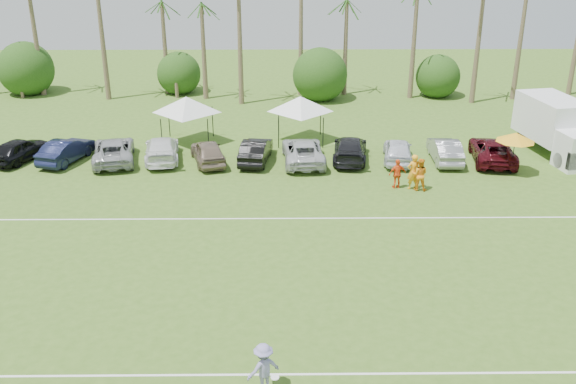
{
  "coord_description": "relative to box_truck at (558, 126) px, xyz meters",
  "views": [
    {
      "loc": [
        2.79,
        -15.05,
        13.73
      ],
      "look_at": [
        3.1,
        13.63,
        1.6
      ],
      "focal_mm": 40.0,
      "sensor_mm": 36.0,
      "label": 1
    }
  ],
  "objects": [
    {
      "name": "sideline_player_c",
      "position": [
        -10.98,
        -5.52,
        -1.01
      ],
      "size": [
        1.06,
        0.63,
        1.69
      ],
      "primitive_type": "imported",
      "rotation": [
        0.0,
        0.0,
        3.37
      ],
      "color": "#F3541B",
      "rests_on": "ground"
    },
    {
      "name": "bush_tree_2",
      "position": [
        -14.18,
        15.54,
        -0.06
      ],
      "size": [
        4.0,
        4.0,
        4.0
      ],
      "color": "brown",
      "rests_on": "ground"
    },
    {
      "name": "parked_car_1",
      "position": [
        -30.67,
        -1.0,
        -1.14
      ],
      "size": [
        2.72,
        4.63,
        1.44
      ],
      "primitive_type": "imported",
      "rotation": [
        0.0,
        0.0,
        2.85
      ],
      "color": "#121734",
      "rests_on": "ground"
    },
    {
      "name": "canopy_tent_left",
      "position": [
        -23.61,
        2.45,
        1.33
      ],
      "size": [
        4.6,
        4.6,
        3.72
      ],
      "color": "black",
      "rests_on": "ground"
    },
    {
      "name": "parked_car_5",
      "position": [
        -18.98,
        -1.15,
        -1.14
      ],
      "size": [
        2.09,
        4.54,
        1.44
      ],
      "primitive_type": "imported",
      "rotation": [
        0.0,
        0.0,
        3.01
      ],
      "color": "black",
      "rests_on": "ground"
    },
    {
      "name": "parked_car_10",
      "position": [
        -4.37,
        -1.27,
        -1.14
      ],
      "size": [
        3.07,
        5.46,
        1.44
      ],
      "primitive_type": "imported",
      "rotation": [
        0.0,
        0.0,
        3.01
      ],
      "color": "#420A11",
      "rests_on": "ground"
    },
    {
      "name": "parked_car_9",
      "position": [
        -7.29,
        -1.18,
        -1.14
      ],
      "size": [
        1.65,
        4.41,
        1.44
      ],
      "primitive_type": "imported",
      "rotation": [
        0.0,
        0.0,
        3.11
      ],
      "color": "gray",
      "rests_on": "ground"
    },
    {
      "name": "bush_tree_3",
      "position": [
        -4.18,
        15.54,
        -0.06
      ],
      "size": [
        4.0,
        4.0,
        4.0
      ],
      "color": "brown",
      "rests_on": "ground"
    },
    {
      "name": "palm_tree_4",
      "position": [
        -24.18,
        14.54,
        5.62
      ],
      "size": [
        2.4,
        2.4,
        8.9
      ],
      "color": "brown",
      "rests_on": "ground"
    },
    {
      "name": "market_umbrella",
      "position": [
        -3.87,
        -3.39,
        0.41
      ],
      "size": [
        2.27,
        2.27,
        2.52
      ],
      "color": "black",
      "rests_on": "ground"
    },
    {
      "name": "parked_car_2",
      "position": [
        -27.75,
        -1.04,
        -1.14
      ],
      "size": [
        3.38,
        5.56,
        1.44
      ],
      "primitive_type": "imported",
      "rotation": [
        0.0,
        0.0,
        3.34
      ],
      "color": "#9D9EA0",
      "rests_on": "ground"
    },
    {
      "name": "sideline_player_a",
      "position": [
        -10.13,
        -5.62,
        -0.85
      ],
      "size": [
        0.84,
        0.68,
        2.01
      ],
      "primitive_type": "imported",
      "rotation": [
        0.0,
        0.0,
        3.44
      ],
      "color": "#FFA21C",
      "rests_on": "ground"
    },
    {
      "name": "palm_tree_8",
      "position": [
        -7.18,
        14.54,
        5.62
      ],
      "size": [
        2.4,
        2.4,
        8.9
      ],
      "color": "brown",
      "rests_on": "ground"
    },
    {
      "name": "parked_car_8",
      "position": [
        -10.21,
        -1.18,
        -1.14
      ],
      "size": [
        2.24,
        4.41,
        1.44
      ],
      "primitive_type": "imported",
      "rotation": [
        0.0,
        0.0,
        3.01
      ],
      "color": "silver",
      "rests_on": "ground"
    },
    {
      "name": "canopy_tent_right",
      "position": [
        -16.13,
        2.82,
        1.24
      ],
      "size": [
        4.47,
        4.47,
        3.62
      ],
      "color": "black",
      "rests_on": "ground"
    },
    {
      "name": "sideline_player_b",
      "position": [
        -9.81,
        -5.82,
        -0.93
      ],
      "size": [
        1.03,
        0.88,
        1.84
      ],
      "primitive_type": "imported",
      "rotation": [
        0.0,
        0.0,
        2.92
      ],
      "color": "orange",
      "rests_on": "ground"
    },
    {
      "name": "bush_tree_0",
      "position": [
        -39.18,
        15.54,
        -0.06
      ],
      "size": [
        4.0,
        4.0,
        4.0
      ],
      "color": "brown",
      "rests_on": "ground"
    },
    {
      "name": "parked_car_3",
      "position": [
        -24.83,
        -0.79,
        -1.14
      ],
      "size": [
        2.73,
        5.21,
        1.44
      ],
      "primitive_type": "imported",
      "rotation": [
        0.0,
        0.0,
        3.29
      ],
      "color": "white",
      "rests_on": "ground"
    },
    {
      "name": "box_truck",
      "position": [
        0.0,
        0.0,
        0.0
      ],
      "size": [
        3.66,
        7.07,
        3.47
      ],
      "rotation": [
        0.0,
        0.0,
        0.17
      ],
      "color": "white",
      "rests_on": "ground"
    },
    {
      "name": "parked_car_7",
      "position": [
        -13.14,
        -0.86,
        -1.14
      ],
      "size": [
        2.62,
        5.18,
        1.44
      ],
      "primitive_type": "imported",
      "rotation": [
        0.0,
        0.0,
        3.02
      ],
      "color": "black",
      "rests_on": "ground"
    },
    {
      "name": "bush_tree_1",
      "position": [
        -26.18,
        15.54,
        -0.06
      ],
      "size": [
        4.0,
        4.0,
        4.0
      ],
      "color": "brown",
      "rests_on": "ground"
    },
    {
      "name": "parked_car_0",
      "position": [
        -33.59,
        -0.83,
        -1.14
      ],
      "size": [
        3.11,
        4.56,
        1.44
      ],
      "primitive_type": "imported",
      "rotation": [
        0.0,
        0.0,
        2.77
      ],
      "color": "black",
      "rests_on": "ground"
    },
    {
      "name": "parked_car_6",
      "position": [
        -16.06,
        -1.32,
        -1.14
      ],
      "size": [
        2.66,
        5.3,
        1.44
      ],
      "primitive_type": "imported",
      "rotation": [
        0.0,
        0.0,
        3.19
      ],
      "color": "#BCBDBE",
      "rests_on": "ground"
    },
    {
      "name": "frisbee_player",
      "position": [
        -17.99,
        -22.19,
        -1.0
      ],
      "size": [
        1.28,
        1.1,
        1.71
      ],
      "rotation": [
        0.0,
        0.0,
        3.65
      ],
      "color": "#867FB5",
      "rests_on": "ground"
    },
    {
      "name": "field_lines",
      "position": [
        -20.18,
        -15.46,
        -1.85
      ],
      "size": [
        80.0,
        12.1,
        0.01
      ],
      "color": "white",
      "rests_on": "ground"
    },
    {
      "name": "parked_car_4",
      "position": [
        -21.9,
        -1.37,
        -1.14
      ],
      "size": [
        2.81,
        4.54,
        1.44
      ],
      "primitive_type": "imported",
      "rotation": [
        0.0,
        0.0,
        3.42
      ],
      "color": "#7E6B58",
      "rests_on": "ground"
    }
  ]
}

